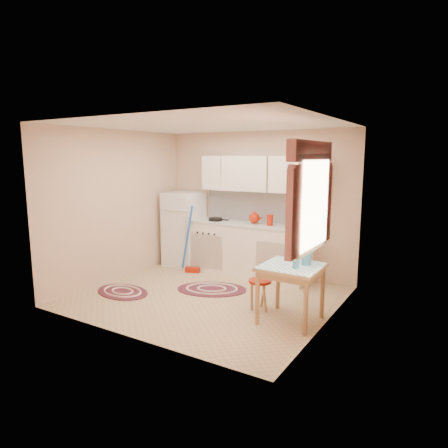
{
  "coord_description": "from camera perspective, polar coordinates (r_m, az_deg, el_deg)",
  "views": [
    {
      "loc": [
        3.18,
        -4.73,
        2.05
      ],
      "look_at": [
        0.14,
        0.25,
        1.07
      ],
      "focal_mm": 32.0,
      "sensor_mm": 36.0,
      "label": 1
    }
  ],
  "objects": [
    {
      "name": "table",
      "position": [
        5.15,
        9.49,
        -9.78
      ],
      "size": [
        0.72,
        0.72,
        0.72
      ],
      "primitive_type": "cube",
      "color": "tan",
      "rests_on": "ground"
    },
    {
      "name": "red_kettle",
      "position": [
        6.84,
        4.35,
        0.87
      ],
      "size": [
        0.21,
        0.19,
        0.21
      ],
      "primitive_type": null,
      "rotation": [
        0.0,
        0.0,
        -0.03
      ],
      "color": "#9B1805",
      "rests_on": "countertop"
    },
    {
      "name": "countertop",
      "position": [
        6.94,
        3.12,
        -0.03
      ],
      "size": [
        2.27,
        0.62,
        0.04
      ],
      "primitive_type": "cube",
      "color": "beige",
      "rests_on": "base_cabinets"
    },
    {
      "name": "fridge",
      "position": [
        7.63,
        -5.74,
        -0.71
      ],
      "size": [
        0.65,
        0.6,
        1.4
      ],
      "primitive_type": "cube",
      "color": "white",
      "rests_on": "ground"
    },
    {
      "name": "room_shell",
      "position": [
        5.83,
        0.09,
        5.05
      ],
      "size": [
        3.64,
        3.6,
        2.52
      ],
      "color": "tan",
      "rests_on": "ground"
    },
    {
      "name": "base_cabinets",
      "position": [
        7.03,
        3.08,
        -3.73
      ],
      "size": [
        2.25,
        0.6,
        0.88
      ],
      "primitive_type": "cube",
      "color": "white",
      "rests_on": "ground"
    },
    {
      "name": "rug_left",
      "position": [
        6.41,
        -14.3,
        -9.36
      ],
      "size": [
        1.01,
        0.74,
        0.02
      ],
      "primitive_type": null,
      "rotation": [
        0.0,
        0.0,
        -0.14
      ],
      "color": "maroon",
      "rests_on": "ground"
    },
    {
      "name": "frying_pan",
      "position": [
        7.19,
        -1.23,
        0.68
      ],
      "size": [
        0.26,
        0.26,
        0.05
      ],
      "primitive_type": "cylinder",
      "rotation": [
        0.0,
        0.0,
        0.06
      ],
      "color": "black",
      "rests_on": "countertop"
    },
    {
      "name": "red_canister",
      "position": [
        6.72,
        6.59,
        0.47
      ],
      "size": [
        0.11,
        0.11,
        0.16
      ],
      "primitive_type": "cylinder",
      "rotation": [
        0.0,
        0.0,
        -0.1
      ],
      "color": "#9B1805",
      "rests_on": "countertop"
    },
    {
      "name": "mug",
      "position": [
        4.91,
        10.24,
        -5.77
      ],
      "size": [
        0.1,
        0.1,
        0.1
      ],
      "primitive_type": "cylinder",
      "rotation": [
        0.0,
        0.0,
        0.25
      ],
      "color": "teal",
      "rests_on": "table"
    },
    {
      "name": "broom",
      "position": [
        7.11,
        -4.57,
        -2.27
      ],
      "size": [
        0.3,
        0.2,
        1.2
      ],
      "primitive_type": null,
      "rotation": [
        0.0,
        0.0,
        0.31
      ],
      "color": "blue",
      "rests_on": "ground"
    },
    {
      "name": "stool",
      "position": [
        5.51,
        5.14,
        -10.04
      ],
      "size": [
        0.32,
        0.32,
        0.42
      ],
      "primitive_type": "cylinder",
      "rotation": [
        0.0,
        0.0,
        0.02
      ],
      "color": "#9B1805",
      "rests_on": "ground"
    },
    {
      "name": "coffee_pot",
      "position": [
        5.06,
        11.72,
        -4.13
      ],
      "size": [
        0.16,
        0.13,
        0.31
      ],
      "primitive_type": null,
      "rotation": [
        0.0,
        0.0,
        0.02
      ],
      "color": "teal",
      "rests_on": "table"
    },
    {
      "name": "rug_center",
      "position": [
        6.34,
        -1.76,
        -9.28
      ],
      "size": [
        1.29,
        1.11,
        0.02
      ],
      "primitive_type": null,
      "rotation": [
        0.0,
        0.0,
        0.42
      ],
      "color": "maroon",
      "rests_on": "ground"
    }
  ]
}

